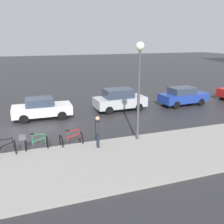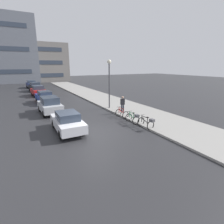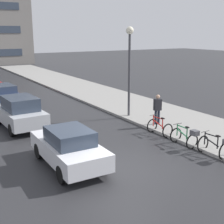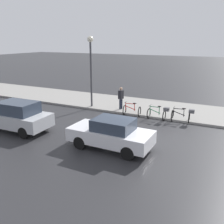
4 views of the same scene
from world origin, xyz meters
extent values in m
plane|color=#28282B|center=(0.00, 0.00, 0.00)|extent=(140.00, 140.00, 0.00)
cube|color=gray|center=(6.00, 10.00, 0.07)|extent=(4.80, 60.00, 0.14)
torus|color=black|center=(3.65, -0.26, 0.37)|extent=(0.75, 0.13, 0.74)
torus|color=black|center=(3.75, -1.32, 0.37)|extent=(0.75, 0.13, 0.74)
cube|color=black|center=(3.72, -0.97, 0.63)|extent=(0.04, 0.04, 0.52)
cube|color=black|center=(3.66, -0.34, 0.65)|extent=(0.04, 0.04, 0.56)
cube|color=black|center=(3.69, -0.66, 0.87)|extent=(0.09, 0.64, 0.04)
cube|color=black|center=(3.69, -0.68, 0.58)|extent=(0.10, 0.72, 0.26)
ellipsoid|color=black|center=(3.72, -0.97, 0.92)|extent=(0.16, 0.27, 0.07)
cylinder|color=black|center=(3.66, -0.34, 0.95)|extent=(0.50, 0.07, 0.03)
cube|color=#4C4C51|center=(3.76, -1.44, 0.79)|extent=(0.31, 0.36, 0.22)
torus|color=black|center=(3.52, 1.28, 0.35)|extent=(0.70, 0.07, 0.70)
torus|color=black|center=(3.50, 0.22, 0.35)|extent=(0.70, 0.07, 0.70)
cube|color=#237042|center=(3.51, 0.56, 0.62)|extent=(0.04, 0.04, 0.54)
cube|color=#237042|center=(3.51, 1.20, 0.63)|extent=(0.04, 0.04, 0.55)
cube|color=#237042|center=(3.51, 0.88, 0.86)|extent=(0.04, 0.63, 0.04)
cube|color=#237042|center=(3.51, 0.86, 0.57)|extent=(0.05, 0.72, 0.26)
ellipsoid|color=black|center=(3.51, 0.56, 0.92)|extent=(0.14, 0.26, 0.07)
cylinder|color=black|center=(3.51, 1.20, 0.92)|extent=(0.50, 0.03, 0.03)
cube|color=#4C4C51|center=(3.50, 0.10, 0.79)|extent=(0.28, 0.34, 0.22)
torus|color=black|center=(3.51, 3.05, 0.36)|extent=(0.72, 0.13, 0.71)
torus|color=black|center=(3.62, 1.98, 0.36)|extent=(0.72, 0.13, 0.71)
cube|color=red|center=(3.59, 2.33, 0.62)|extent=(0.04, 0.04, 0.52)
cube|color=red|center=(3.52, 2.97, 0.64)|extent=(0.04, 0.04, 0.57)
cube|color=red|center=(3.55, 2.65, 0.86)|extent=(0.10, 0.65, 0.04)
cube|color=red|center=(3.56, 2.62, 0.57)|extent=(0.11, 0.73, 0.26)
ellipsoid|color=black|center=(3.59, 2.33, 0.91)|extent=(0.17, 0.27, 0.07)
cylinder|color=black|center=(3.52, 2.97, 0.95)|extent=(0.50, 0.08, 0.03)
cube|color=silver|center=(-1.85, 1.44, 0.64)|extent=(1.80, 4.10, 0.64)
cube|color=#2D3847|center=(-1.85, 1.27, 1.24)|extent=(1.46, 1.88, 0.55)
cylinder|color=black|center=(-2.60, 2.71, 0.32)|extent=(0.23, 0.64, 0.64)
cylinder|color=black|center=(-1.05, 2.69, 0.32)|extent=(0.23, 0.64, 0.64)
cylinder|color=black|center=(-2.64, 0.18, 0.32)|extent=(0.23, 0.64, 0.64)
cylinder|color=black|center=(-1.09, 0.16, 0.32)|extent=(0.23, 0.64, 0.64)
cube|color=#B2B5BA|center=(-2.07, 7.42, 0.69)|extent=(1.99, 4.07, 0.73)
cube|color=#2D3847|center=(-2.06, 7.26, 1.39)|extent=(1.59, 2.25, 0.67)
cylinder|color=black|center=(-1.30, 8.69, 0.32)|extent=(0.25, 0.65, 0.64)
cylinder|color=black|center=(-2.84, 6.15, 0.32)|extent=(0.25, 0.65, 0.64)
cylinder|color=black|center=(-1.20, 6.21, 0.32)|extent=(0.25, 0.65, 0.64)
cylinder|color=#1E2333|center=(4.31, 3.75, 0.46)|extent=(0.14, 0.14, 0.91)
cylinder|color=#1E2333|center=(4.49, 3.72, 0.46)|extent=(0.14, 0.14, 0.91)
cube|color=#232328|center=(4.40, 3.74, 1.22)|extent=(0.44, 0.31, 0.61)
sphere|color=tan|center=(4.40, 3.74, 1.67)|extent=(0.22, 0.22, 0.22)
cylinder|color=#424247|center=(4.12, 6.09, 2.48)|extent=(0.14, 0.14, 4.96)
sphere|color=#F2EACC|center=(4.12, 6.09, 5.13)|extent=(0.44, 0.44, 0.44)
camera|label=1|loc=(15.80, 0.54, 5.52)|focal=40.00mm
camera|label=2|loc=(-4.84, -10.89, 4.79)|focal=28.00mm
camera|label=3|loc=(-6.24, -9.04, 4.99)|focal=50.00mm
camera|label=4|loc=(-11.90, -3.66, 5.14)|focal=40.00mm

